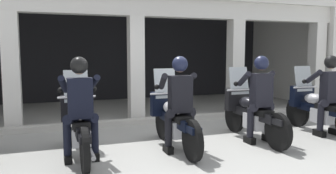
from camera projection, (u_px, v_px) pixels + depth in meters
name	position (u px, v px, depth m)	size (l,w,h in m)	color
ground_plane	(132.00, 115.00, 8.77)	(80.00, 80.00, 0.00)	#999993
station_building	(118.00, 40.00, 10.03)	(12.05, 4.32, 3.09)	black
kerb_strip	(142.00, 121.00, 7.72)	(11.55, 0.24, 0.12)	#B7B5AD
motorcycle_left	(79.00, 125.00, 5.31)	(0.62, 2.04, 1.35)	black
police_officer_left	(80.00, 100.00, 4.99)	(0.63, 0.61, 1.58)	black
motorcycle_center	(173.00, 119.00, 5.79)	(0.62, 2.04, 1.35)	black
police_officer_center	(179.00, 96.00, 5.48)	(0.63, 0.61, 1.58)	black
motorcycle_right	(251.00, 113.00, 6.35)	(0.62, 2.04, 1.35)	black
police_officer_right	(260.00, 92.00, 6.04)	(0.63, 0.61, 1.58)	black
motorcycle_far_right	(317.00, 108.00, 6.85)	(0.62, 2.04, 1.35)	black
police_officer_far_right	(329.00, 88.00, 6.54)	(0.63, 0.61, 1.58)	black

